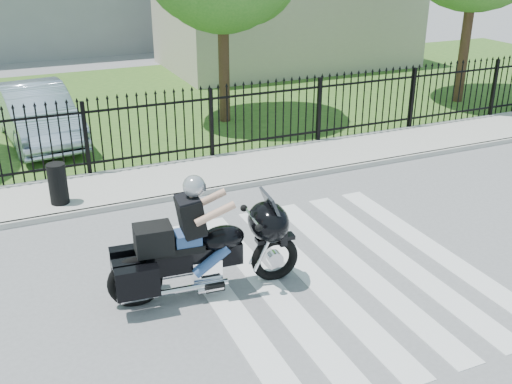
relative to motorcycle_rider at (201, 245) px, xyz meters
name	(u,v)px	position (x,y,z in m)	size (l,w,h in m)	color
ground	(336,274)	(2.21, -0.38, -0.83)	(120.00, 120.00, 0.00)	slate
crosswalk	(336,273)	(2.21, -0.38, -0.82)	(5.00, 5.50, 0.01)	silver
sidewalk	(227,170)	(2.21, 4.62, -0.77)	(40.00, 2.00, 0.12)	#ADAAA3
curb	(243,185)	(2.21, 3.62, -0.77)	(40.00, 0.12, 0.12)	#ADAAA3
grass_strip	(151,103)	(2.21, 11.62, -0.82)	(40.00, 12.00, 0.02)	#2C531C
iron_fence	(211,125)	(2.21, 5.62, 0.08)	(26.00, 0.04, 1.80)	black
building_low	(286,23)	(9.21, 15.62, 0.92)	(10.00, 6.00, 3.50)	#B4AD96
motorcycle_rider	(201,245)	(0.00, 0.00, 0.00)	(3.05, 1.10, 2.02)	black
parked_car	(37,114)	(-1.57, 8.84, -0.04)	(1.61, 4.63, 1.52)	#A6B9D1
litter_bin	(58,184)	(-1.63, 4.15, -0.28)	(0.38, 0.38, 0.85)	black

